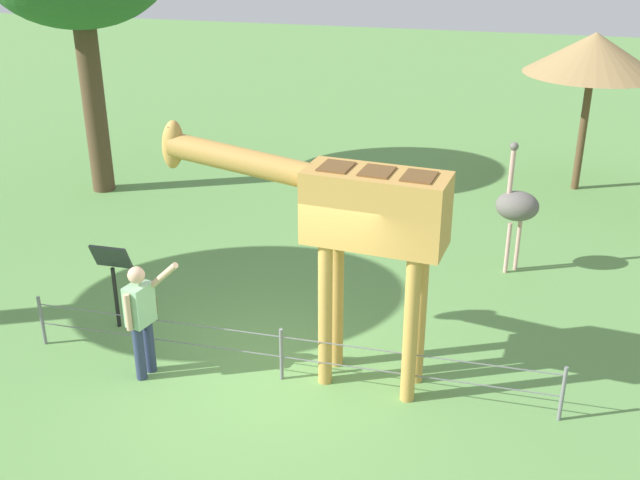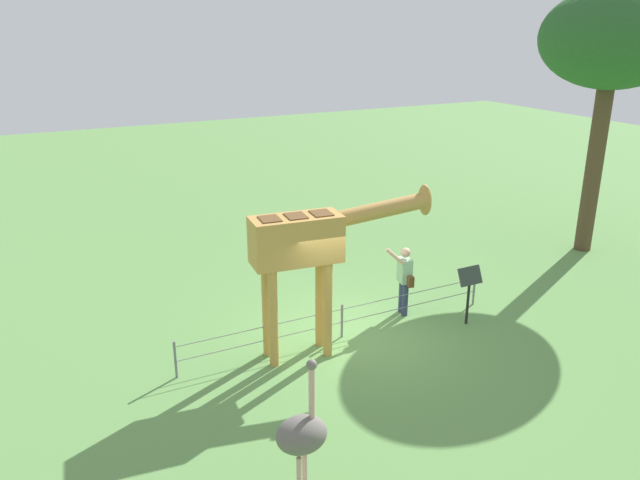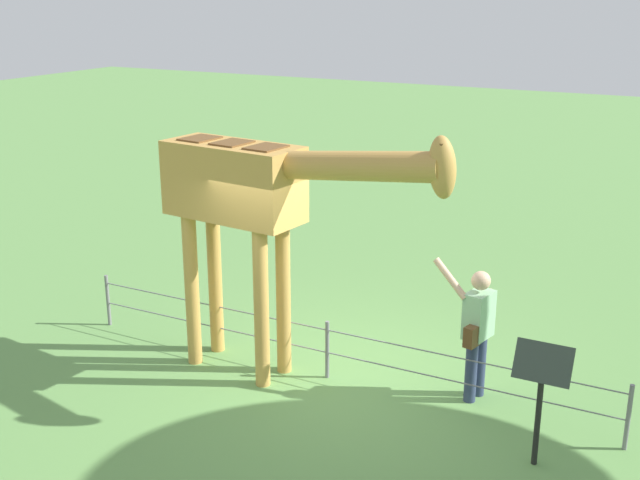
% 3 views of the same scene
% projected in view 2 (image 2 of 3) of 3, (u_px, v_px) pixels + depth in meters
% --- Properties ---
extents(ground_plane, '(60.00, 60.00, 0.00)m').
position_uv_depth(ground_plane, '(343.00, 338.00, 13.08)').
color(ground_plane, '#60934C').
extents(giraffe, '(3.75, 0.89, 3.25)m').
position_uv_depth(giraffe, '(312.00, 246.00, 11.78)').
color(giraffe, '#C69347').
rests_on(giraffe, ground_plane).
extents(visitor, '(0.72, 0.59, 1.68)m').
position_uv_depth(visitor, '(404.00, 277.00, 13.86)').
color(visitor, navy).
rests_on(visitor, ground_plane).
extents(ostrich, '(0.70, 0.56, 2.25)m').
position_uv_depth(ostrich, '(302.00, 435.00, 8.16)').
color(ostrich, '#CC9E93').
rests_on(ostrich, ground_plane).
extents(tree_northeast, '(3.75, 3.75, 7.15)m').
position_uv_depth(tree_northeast, '(613.00, 42.00, 16.23)').
color(tree_northeast, brown).
rests_on(tree_northeast, ground_plane).
extents(info_sign, '(0.56, 0.21, 1.32)m').
position_uv_depth(info_sign, '(469.00, 284.00, 13.38)').
color(info_sign, black).
rests_on(info_sign, ground_plane).
extents(wire_fence, '(7.05, 0.05, 0.75)m').
position_uv_depth(wire_fence, '(342.00, 319.00, 12.99)').
color(wire_fence, slate).
rests_on(wire_fence, ground_plane).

